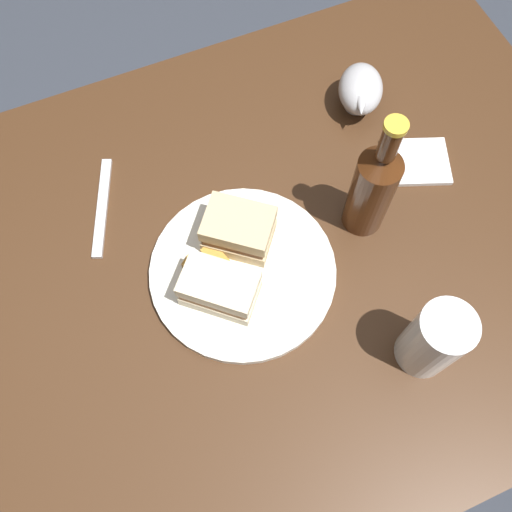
{
  "coord_description": "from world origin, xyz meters",
  "views": [
    {
      "loc": [
        -0.16,
        -0.32,
        1.58
      ],
      "look_at": [
        -0.02,
        -0.01,
        0.8
      ],
      "focal_mm": 39.22,
      "sensor_mm": 36.0,
      "label": 1
    }
  ],
  "objects_px": {
    "sandwich_half_right": "(220,288)",
    "fork": "(102,207)",
    "cider_bottle": "(373,186)",
    "sandwich_half_left": "(239,230)",
    "gravy_boat": "(361,90)",
    "pint_glass": "(432,342)",
    "plate": "(243,271)",
    "napkin": "(416,162)"
  },
  "relations": [
    {
      "from": "sandwich_half_right",
      "to": "pint_glass",
      "type": "distance_m",
      "value": 0.3
    },
    {
      "from": "sandwich_half_left",
      "to": "napkin",
      "type": "xyz_separation_m",
      "value": [
        0.33,
        0.02,
        -0.04
      ]
    },
    {
      "from": "napkin",
      "to": "gravy_boat",
      "type": "bearing_deg",
      "value": 104.49
    },
    {
      "from": "sandwich_half_left",
      "to": "gravy_boat",
      "type": "bearing_deg",
      "value": 29.56
    },
    {
      "from": "gravy_boat",
      "to": "napkin",
      "type": "height_order",
      "value": "gravy_boat"
    },
    {
      "from": "plate",
      "to": "napkin",
      "type": "xyz_separation_m",
      "value": [
        0.35,
        0.07,
        -0.0
      ]
    },
    {
      "from": "pint_glass",
      "to": "napkin",
      "type": "xyz_separation_m",
      "value": [
        0.15,
        0.29,
        -0.06
      ]
    },
    {
      "from": "cider_bottle",
      "to": "sandwich_half_left",
      "type": "bearing_deg",
      "value": 169.66
    },
    {
      "from": "sandwich_half_left",
      "to": "gravy_boat",
      "type": "height_order",
      "value": "sandwich_half_left"
    },
    {
      "from": "cider_bottle",
      "to": "fork",
      "type": "height_order",
      "value": "cider_bottle"
    },
    {
      "from": "sandwich_half_left",
      "to": "plate",
      "type": "bearing_deg",
      "value": -106.38
    },
    {
      "from": "plate",
      "to": "sandwich_half_right",
      "type": "xyz_separation_m",
      "value": [
        -0.05,
        -0.03,
        0.04
      ]
    },
    {
      "from": "fork",
      "to": "sandwich_half_left",
      "type": "bearing_deg",
      "value": 73.55
    },
    {
      "from": "gravy_boat",
      "to": "fork",
      "type": "bearing_deg",
      "value": -177.36
    },
    {
      "from": "sandwich_half_right",
      "to": "napkin",
      "type": "bearing_deg",
      "value": 13.95
    },
    {
      "from": "napkin",
      "to": "fork",
      "type": "relative_size",
      "value": 0.61
    },
    {
      "from": "sandwich_half_left",
      "to": "cider_bottle",
      "type": "bearing_deg",
      "value": -10.34
    },
    {
      "from": "pint_glass",
      "to": "gravy_boat",
      "type": "bearing_deg",
      "value": 74.89
    },
    {
      "from": "gravy_boat",
      "to": "fork",
      "type": "height_order",
      "value": "gravy_boat"
    },
    {
      "from": "sandwich_half_left",
      "to": "fork",
      "type": "xyz_separation_m",
      "value": [
        -0.18,
        0.14,
        -0.04
      ]
    },
    {
      "from": "gravy_boat",
      "to": "fork",
      "type": "relative_size",
      "value": 0.7
    },
    {
      "from": "gravy_boat",
      "to": "cider_bottle",
      "type": "relative_size",
      "value": 0.51
    },
    {
      "from": "sandwich_half_right",
      "to": "pint_glass",
      "type": "height_order",
      "value": "pint_glass"
    },
    {
      "from": "plate",
      "to": "gravy_boat",
      "type": "xyz_separation_m",
      "value": [
        0.31,
        0.22,
        0.04
      ]
    },
    {
      "from": "plate",
      "to": "cider_bottle",
      "type": "height_order",
      "value": "cider_bottle"
    },
    {
      "from": "cider_bottle",
      "to": "fork",
      "type": "xyz_separation_m",
      "value": [
        -0.38,
        0.18,
        -0.1
      ]
    },
    {
      "from": "sandwich_half_left",
      "to": "napkin",
      "type": "bearing_deg",
      "value": 3.64
    },
    {
      "from": "sandwich_half_right",
      "to": "fork",
      "type": "bearing_deg",
      "value": 118.76
    },
    {
      "from": "plate",
      "to": "sandwich_half_right",
      "type": "distance_m",
      "value": 0.06
    },
    {
      "from": "cider_bottle",
      "to": "napkin",
      "type": "relative_size",
      "value": 2.26
    },
    {
      "from": "plate",
      "to": "sandwich_half_left",
      "type": "xyz_separation_m",
      "value": [
        0.01,
        0.05,
        0.04
      ]
    },
    {
      "from": "sandwich_half_left",
      "to": "gravy_boat",
      "type": "distance_m",
      "value": 0.34
    },
    {
      "from": "napkin",
      "to": "fork",
      "type": "distance_m",
      "value": 0.53
    },
    {
      "from": "pint_glass",
      "to": "gravy_boat",
      "type": "relative_size",
      "value": 1.11
    },
    {
      "from": "sandwich_half_left",
      "to": "cider_bottle",
      "type": "distance_m",
      "value": 0.21
    },
    {
      "from": "plate",
      "to": "fork",
      "type": "xyz_separation_m",
      "value": [
        -0.17,
        0.19,
        -0.0
      ]
    },
    {
      "from": "pint_glass",
      "to": "plate",
      "type": "bearing_deg",
      "value": 131.39
    },
    {
      "from": "pint_glass",
      "to": "fork",
      "type": "distance_m",
      "value": 0.55
    },
    {
      "from": "gravy_boat",
      "to": "pint_glass",
      "type": "bearing_deg",
      "value": -105.11
    },
    {
      "from": "plate",
      "to": "sandwich_half_left",
      "type": "relative_size",
      "value": 2.28
    },
    {
      "from": "cider_bottle",
      "to": "napkin",
      "type": "distance_m",
      "value": 0.17
    },
    {
      "from": "napkin",
      "to": "plate",
      "type": "bearing_deg",
      "value": -168.28
    }
  ]
}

